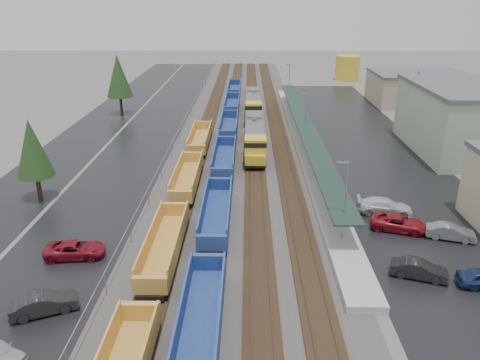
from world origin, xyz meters
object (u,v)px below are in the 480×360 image
(parked_car_west_c, at_px, (75,250))
(locomotive_trail, at_px, (253,105))
(parked_car_east_b, at_px, (399,223))
(parked_car_east_a, at_px, (419,270))
(well_string_blue, at_px, (224,159))
(storage_tank, at_px, (347,68))
(parked_car_east_e, at_px, (451,232))
(parked_car_east_c, at_px, (384,206))
(locomotive_lead, at_px, (255,137))
(well_string_yellow, at_px, (165,246))
(parked_car_west_b, at_px, (44,304))

(parked_car_west_c, bearing_deg, locomotive_trail, -23.40)
(parked_car_east_b, bearing_deg, parked_car_east_a, -167.89)
(well_string_blue, distance_m, storage_tank, 75.25)
(storage_tank, height_order, parked_car_east_e, storage_tank)
(locomotive_trail, relative_size, storage_tank, 2.94)
(parked_car_east_c, bearing_deg, locomotive_lead, 41.59)
(locomotive_trail, relative_size, parked_car_east_e, 4.28)
(locomotive_trail, distance_m, well_string_yellow, 50.91)
(parked_car_west_c, relative_size, parked_car_east_c, 0.91)
(parked_car_west_b, height_order, parked_car_west_c, parked_car_west_b)
(locomotive_trail, bearing_deg, parked_car_east_e, -69.17)
(storage_tank, height_order, parked_car_east_a, storage_tank)
(locomotive_lead, bearing_deg, parked_car_east_b, -60.53)
(locomotive_trail, bearing_deg, well_string_blue, -98.29)
(well_string_blue, relative_size, parked_car_east_b, 21.56)
(well_string_yellow, bearing_deg, parked_car_east_e, 8.10)
(locomotive_lead, relative_size, parked_car_west_b, 4.00)
(parked_car_east_e, bearing_deg, well_string_blue, 65.02)
(parked_car_east_c, bearing_deg, parked_car_east_a, -173.47)
(parked_car_west_c, relative_size, parked_car_east_e, 1.17)
(parked_car_east_e, bearing_deg, well_string_yellow, 114.54)
(locomotive_trail, height_order, well_string_yellow, locomotive_trail)
(locomotive_trail, distance_m, parked_car_east_b, 46.88)
(parked_car_east_e, bearing_deg, storage_tank, 11.44)
(well_string_yellow, xyz_separation_m, parked_car_west_b, (-7.31, -7.66, -0.40))
(well_string_blue, distance_m, parked_car_east_c, 21.97)
(well_string_yellow, bearing_deg, parked_car_west_c, -179.73)
(locomotive_trail, height_order, well_string_blue, locomotive_trail)
(parked_car_east_a, bearing_deg, locomotive_trail, 31.93)
(well_string_yellow, distance_m, parked_car_west_b, 10.60)
(well_string_yellow, xyz_separation_m, parked_car_east_c, (21.11, 9.05, -0.35))
(well_string_blue, xyz_separation_m, storage_tank, (29.46, 69.22, 1.96))
(parked_car_east_b, bearing_deg, parked_car_west_c, 118.36)
(parked_car_east_c, bearing_deg, parked_car_east_e, -130.74)
(locomotive_lead, bearing_deg, storage_tank, 67.93)
(storage_tank, relative_size, parked_car_east_c, 1.13)
(parked_car_west_c, distance_m, parked_car_east_a, 28.55)
(parked_car_west_c, bearing_deg, parked_car_east_c, -78.54)
(locomotive_trail, height_order, parked_car_west_c, locomotive_trail)
(storage_tank, bearing_deg, locomotive_lead, -112.07)
(parked_car_west_b, bearing_deg, locomotive_trail, -39.31)
(parked_car_west_c, height_order, parked_car_east_b, parked_car_east_b)
(locomotive_trail, bearing_deg, parked_car_west_b, -104.81)
(locomotive_lead, distance_m, parked_car_west_c, 33.30)
(well_string_blue, bearing_deg, locomotive_trail, 81.71)
(well_string_yellow, xyz_separation_m, well_string_blue, (4.00, 22.83, 0.02))
(parked_car_east_b, bearing_deg, parked_car_east_c, 23.81)
(locomotive_lead, xyz_separation_m, locomotive_trail, (0.00, 21.00, 0.00))
(locomotive_trail, distance_m, parked_car_east_a, 54.53)
(parked_car_east_a, distance_m, parked_car_east_c, 11.80)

